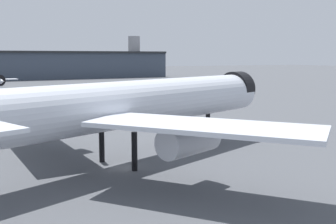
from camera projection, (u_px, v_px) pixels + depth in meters
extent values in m
plane|color=#4C4F54|center=(124.00, 168.00, 49.67)|extent=(900.00, 900.00, 0.00)
cylinder|color=silver|center=(132.00, 104.00, 51.42)|extent=(48.68, 24.03, 5.80)
cone|color=silver|center=(240.00, 91.00, 69.83)|extent=(8.04, 7.65, 5.69)
cylinder|color=black|center=(236.00, 89.00, 68.92)|extent=(4.60, 6.41, 5.86)
cube|color=silver|center=(44.00, 103.00, 58.09)|extent=(9.51, 23.04, 0.46)
cylinder|color=#B7BAC1|center=(62.00, 118.00, 57.43)|extent=(7.70, 5.57, 3.19)
cube|color=silver|center=(203.00, 126.00, 39.24)|extent=(20.61, 22.45, 0.46)
cylinder|color=#B7BAC1|center=(189.00, 140.00, 42.18)|extent=(7.70, 5.57, 3.19)
cylinder|color=black|center=(208.00, 128.00, 63.91)|extent=(0.70, 0.70, 4.64)
cylinder|color=black|center=(102.00, 144.00, 52.31)|extent=(0.70, 0.70, 4.64)
cylinder|color=black|center=(134.00, 151.00, 48.26)|extent=(0.70, 0.70, 4.64)
cone|color=silver|center=(0.00, 81.00, 140.32)|extent=(5.13, 5.35, 3.71)
cube|color=#3D4756|center=(30.00, 66.00, 238.09)|extent=(167.80, 26.44, 15.23)
cube|color=#232628|center=(29.00, 52.00, 236.98)|extent=(167.87, 28.56, 1.20)
cylinder|color=#939399|center=(134.00, 57.00, 267.83)|extent=(7.65, 7.65, 26.28)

